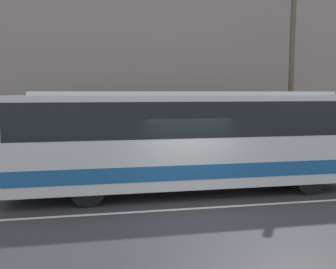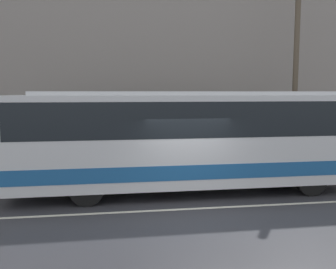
# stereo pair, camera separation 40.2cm
# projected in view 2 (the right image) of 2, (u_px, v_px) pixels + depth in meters

# --- Properties ---
(ground_plane) EXTENTS (60.00, 60.00, 0.00)m
(ground_plane) POSITION_uv_depth(u_px,v_px,m) (192.00, 209.00, 10.51)
(ground_plane) COLOR #333338
(sidewalk) EXTENTS (60.00, 2.64, 0.14)m
(sidewalk) POSITION_uv_depth(u_px,v_px,m) (165.00, 168.00, 15.73)
(sidewalk) COLOR #A09E99
(sidewalk) RESTS_ON ground_plane
(building_facade) EXTENTS (60.00, 0.35, 11.16)m
(building_facade) POSITION_uv_depth(u_px,v_px,m) (160.00, 44.00, 16.56)
(building_facade) COLOR gray
(building_facade) RESTS_ON ground_plane
(lane_stripe) EXTENTS (54.00, 0.14, 0.01)m
(lane_stripe) POSITION_uv_depth(u_px,v_px,m) (192.00, 209.00, 10.51)
(lane_stripe) COLOR beige
(lane_stripe) RESTS_ON ground_plane
(transit_bus) EXTENTS (10.99, 2.59, 3.29)m
(transit_bus) POSITION_uv_depth(u_px,v_px,m) (184.00, 136.00, 12.19)
(transit_bus) COLOR silver
(transit_bus) RESTS_ON ground_plane
(utility_pole_near) EXTENTS (0.22, 0.22, 8.96)m
(utility_pole_near) POSITION_uv_depth(u_px,v_px,m) (296.00, 59.00, 15.39)
(utility_pole_near) COLOR brown
(utility_pole_near) RESTS_ON sidewalk
(pedestrian_waiting) EXTENTS (0.36, 0.36, 1.56)m
(pedestrian_waiting) POSITION_uv_depth(u_px,v_px,m) (163.00, 147.00, 16.54)
(pedestrian_waiting) COLOR maroon
(pedestrian_waiting) RESTS_ON sidewalk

